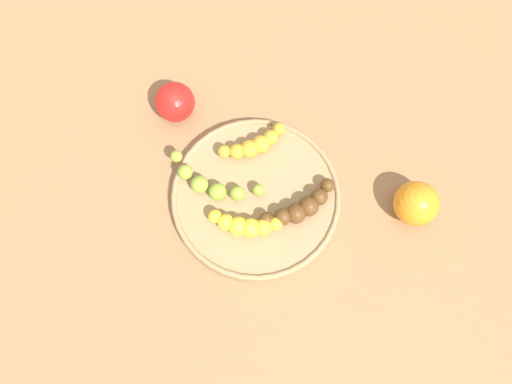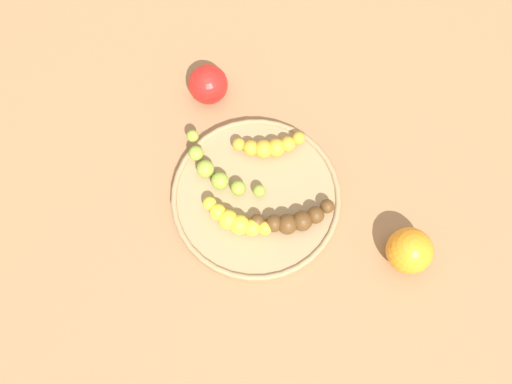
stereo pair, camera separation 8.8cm
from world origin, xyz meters
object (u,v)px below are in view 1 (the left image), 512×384
at_px(banana_yellow, 245,225).
at_px(banana_green, 211,184).
at_px(orange_fruit, 416,204).
at_px(apple_red, 175,102).
at_px(banana_spotted, 254,145).
at_px(fruit_bowl, 256,197).
at_px(banana_overripe, 301,208).

bearing_deg(banana_yellow, banana_green, -134.40).
bearing_deg(orange_fruit, apple_red, -71.01).
bearing_deg(apple_red, banana_green, 67.81).
bearing_deg(banana_spotted, banana_yellow, -30.16).
bearing_deg(fruit_bowl, banana_green, -58.10).
xyz_separation_m(banana_overripe, orange_fruit, (-0.14, 0.13, 0.00)).
relative_size(banana_green, banana_overripe, 1.17).
xyz_separation_m(orange_fruit, apple_red, (0.15, -0.43, -0.00)).
relative_size(banana_spotted, orange_fruit, 1.58).
distance_m(fruit_bowl, banana_yellow, 0.06).
distance_m(banana_yellow, banana_overripe, 0.10).
bearing_deg(banana_overripe, banana_green, -136.13).
bearing_deg(orange_fruit, banana_overripe, -44.10).
relative_size(orange_fruit, apple_red, 1.06).
distance_m(banana_overripe, apple_red, 0.30).
distance_m(banana_green, banana_yellow, 0.09).
bearing_deg(banana_yellow, orange_fruit, 104.59).
height_order(fruit_bowl, orange_fruit, orange_fruit).
distance_m(banana_spotted, orange_fruit, 0.29).
relative_size(fruit_bowl, apple_red, 4.05).
xyz_separation_m(banana_spotted, orange_fruit, (-0.11, 0.27, 0.00)).
distance_m(fruit_bowl, apple_red, 0.23).
bearing_deg(apple_red, fruit_bowl, 84.25).
relative_size(fruit_bowl, banana_spotted, 2.43).
relative_size(banana_green, orange_fruit, 2.14).
bearing_deg(banana_green, apple_red, -132.90).
bearing_deg(apple_red, orange_fruit, 108.99).
bearing_deg(orange_fruit, banana_yellow, -38.79).
xyz_separation_m(fruit_bowl, banana_overripe, (-0.03, 0.07, 0.02)).
bearing_deg(apple_red, banana_overripe, 91.87).
distance_m(fruit_bowl, orange_fruit, 0.27).
distance_m(fruit_bowl, banana_overripe, 0.08).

